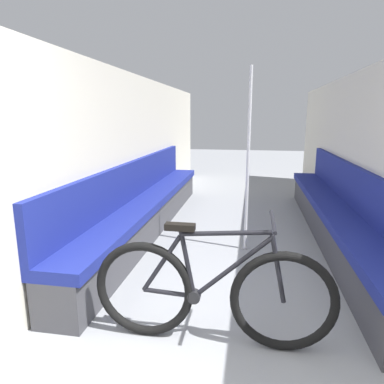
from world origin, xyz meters
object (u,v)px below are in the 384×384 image
(bench_seat_row_left, at_px, (147,208))
(grab_pole_near, at_px, (248,165))
(bicycle, at_px, (211,293))
(bench_seat_row_right, at_px, (336,217))

(bench_seat_row_left, relative_size, grab_pole_near, 2.27)
(bench_seat_row_left, relative_size, bicycle, 2.84)
(bench_seat_row_left, height_order, bench_seat_row_right, same)
(grab_pole_near, bearing_deg, bench_seat_row_right, 22.63)
(bench_seat_row_left, height_order, grab_pole_near, grab_pole_near)
(bench_seat_row_right, bearing_deg, bicycle, -120.04)
(bench_seat_row_left, distance_m, bench_seat_row_right, 2.44)
(grab_pole_near, bearing_deg, bench_seat_row_left, 161.20)
(bench_seat_row_left, bearing_deg, bicycle, -62.83)
(bicycle, distance_m, grab_pole_near, 1.90)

